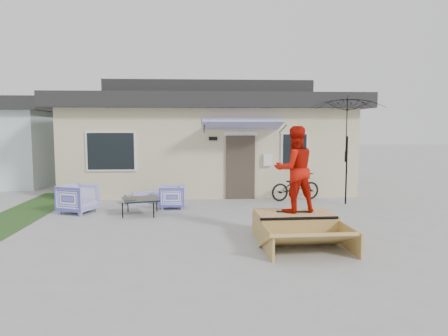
{
  "coord_description": "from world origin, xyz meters",
  "views": [
    {
      "loc": [
        -0.34,
        -9.01,
        2.39
      ],
      "look_at": [
        0.3,
        1.8,
        1.3
      ],
      "focal_mm": 33.07,
      "sensor_mm": 36.0,
      "label": 1
    }
  ],
  "objects": [
    {
      "name": "coffee_table",
      "position": [
        -1.96,
        2.13,
        0.22
      ],
      "size": [
        1.12,
        1.12,
        0.45
      ],
      "primitive_type": "cube",
      "rotation": [
        0.0,
        0.0,
        0.29
      ],
      "color": "black",
      "rests_on": "ground"
    },
    {
      "name": "ground",
      "position": [
        0.0,
        0.0,
        0.0
      ],
      "size": [
        90.0,
        90.0,
        0.0
      ],
      "primitive_type": "plane",
      "color": "#949494",
      "rests_on": "ground"
    },
    {
      "name": "patio_umbrella",
      "position": [
        4.17,
        3.37,
        1.75
      ],
      "size": [
        2.59,
        2.46,
        2.2
      ],
      "color": "black",
      "rests_on": "ground"
    },
    {
      "name": "skateboard",
      "position": [
        1.69,
        -0.33,
        0.56
      ],
      "size": [
        0.77,
        0.27,
        0.05
      ],
      "primitive_type": "cube",
      "rotation": [
        0.0,
        0.0,
        -0.11
      ],
      "color": "black",
      "rests_on": "skate_ramp"
    },
    {
      "name": "bicycle",
      "position": [
        2.76,
        4.09,
        0.55
      ],
      "size": [
        1.82,
        1.07,
        1.1
      ],
      "primitive_type": "imported",
      "rotation": [
        0.0,
        0.0,
        1.86
      ],
      "color": "black",
      "rests_on": "ground"
    },
    {
      "name": "armchair_left",
      "position": [
        -3.71,
        2.5,
        0.44
      ],
      "size": [
        1.08,
        1.11,
        0.89
      ],
      "primitive_type": "imported",
      "rotation": [
        0.0,
        0.0,
        1.17
      ],
      "color": "#3B3CB1",
      "rests_on": "ground"
    },
    {
      "name": "armchair_right",
      "position": [
        -1.16,
        3.02,
        0.37
      ],
      "size": [
        0.68,
        0.73,
        0.75
      ],
      "primitive_type": "imported",
      "rotation": [
        0.0,
        0.0,
        -1.57
      ],
      "color": "#3B3CB1",
      "rests_on": "ground"
    },
    {
      "name": "loveseat",
      "position": [
        -2.01,
        3.95,
        0.26
      ],
      "size": [
        1.37,
        0.86,
        0.52
      ],
      "primitive_type": "imported",
      "rotation": [
        0.0,
        0.0,
        3.52
      ],
      "color": "#3B3CB1",
      "rests_on": "ground"
    },
    {
      "name": "skate_ramp",
      "position": [
        1.69,
        -0.39,
        0.27
      ],
      "size": [
        1.7,
        2.22,
        0.54
      ],
      "primitive_type": null,
      "rotation": [
        0.0,
        0.0,
        0.04
      ],
      "color": "#A78445",
      "rests_on": "ground"
    },
    {
      "name": "skater",
      "position": [
        1.69,
        -0.33,
        1.51
      ],
      "size": [
        1.02,
        0.86,
        1.84
      ],
      "primitive_type": "imported",
      "rotation": [
        0.0,
        0.0,
        3.34
      ],
      "color": "#B61207",
      "rests_on": "skateboard"
    },
    {
      "name": "house",
      "position": [
        0.0,
        7.99,
        1.94
      ],
      "size": [
        10.8,
        8.49,
        4.1
      ],
      "color": "beige",
      "rests_on": "ground"
    },
    {
      "name": "grass_strip",
      "position": [
        -5.2,
        2.0,
        0.0
      ],
      "size": [
        1.4,
        8.0,
        0.01
      ],
      "primitive_type": "cube",
      "color": "#21411A",
      "rests_on": "ground"
    }
  ]
}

